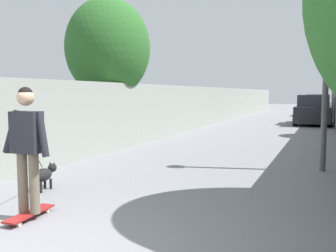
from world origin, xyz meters
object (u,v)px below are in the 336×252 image
(skateboard, at_px, (30,214))
(dog, at_px, (44,174))
(tree_left_mid, at_px, (108,49))
(lamp_post, at_px, (328,17))
(car_near, at_px, (313,111))
(car_far, at_px, (317,106))
(person_skateboarder, at_px, (27,140))

(skateboard, xyz_separation_m, dog, (1.20, 0.83, 0.21))
(tree_left_mid, bearing_deg, lamp_post, -103.76)
(tree_left_mid, relative_size, car_near, 1.17)
(car_far, bearing_deg, person_skateboarder, 173.31)
(tree_left_mid, xyz_separation_m, person_skateboarder, (-6.27, -2.76, -1.97))
(tree_left_mid, xyz_separation_m, skateboard, (-6.27, -2.76, -2.94))
(skateboard, distance_m, car_near, 17.23)
(lamp_post, distance_m, car_far, 20.06)
(car_near, xyz_separation_m, car_far, (7.67, -0.00, 0.00))
(tree_left_mid, xyz_separation_m, car_far, (18.37, -5.65, -2.29))
(car_near, bearing_deg, dog, 166.74)
(lamp_post, xyz_separation_m, skateboard, (-4.74, 3.49, -3.12))
(person_skateboarder, height_order, car_near, person_skateboarder)
(lamp_post, relative_size, car_near, 1.21)
(person_skateboarder, height_order, dog, person_skateboarder)
(skateboard, bearing_deg, car_far, -6.69)
(car_far, bearing_deg, skateboard, 173.31)
(lamp_post, relative_size, car_far, 1.15)
(dog, bearing_deg, lamp_post, -50.63)
(tree_left_mid, xyz_separation_m, lamp_post, (-1.53, -6.25, 0.18))
(car_near, relative_size, car_far, 0.95)
(lamp_post, bearing_deg, tree_left_mid, 76.24)
(dog, xyz_separation_m, car_near, (15.78, -3.72, 0.44))
(person_skateboarder, xyz_separation_m, car_far, (24.64, -2.89, -0.33))
(skateboard, distance_m, dog, 1.47)
(lamp_post, height_order, car_near, lamp_post)
(skateboard, xyz_separation_m, car_far, (24.64, -2.89, 0.65))
(person_skateboarder, xyz_separation_m, dog, (1.20, 0.83, -0.77))
(lamp_post, height_order, person_skateboarder, lamp_post)
(tree_left_mid, height_order, person_skateboarder, tree_left_mid)
(lamp_post, distance_m, dog, 6.30)
(car_near, bearing_deg, person_skateboarder, 170.33)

